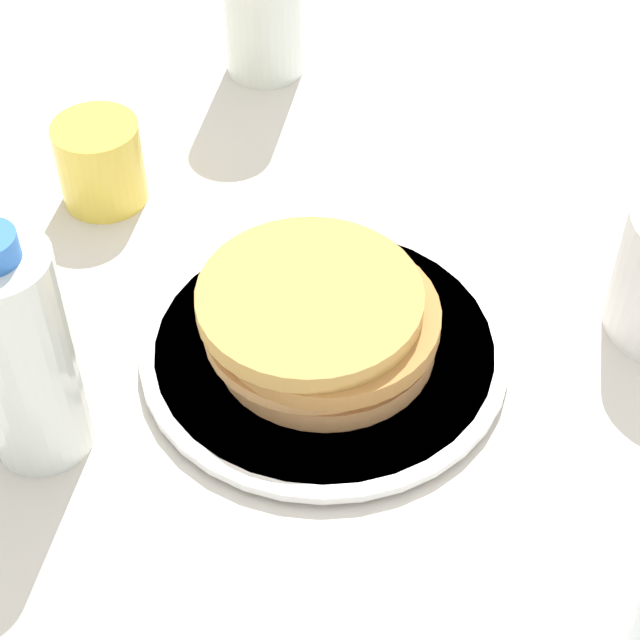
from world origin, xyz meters
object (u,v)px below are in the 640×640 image
plate (320,350)px  pancake_stack (320,321)px  juice_glass (100,163)px  water_bottle_mid (21,353)px

plate → pancake_stack: 0.03m
plate → juice_glass: size_ratio=3.68×
pancake_stack → water_bottle_mid: size_ratio=0.93×
plate → pancake_stack: pancake_stack is taller
plate → water_bottle_mid: 0.23m
water_bottle_mid → plate: bearing=-0.1°
pancake_stack → water_bottle_mid: (-0.21, 0.00, 0.05)m
pancake_stack → juice_glass: 0.27m
juice_glass → plate: bearing=-66.8°
plate → water_bottle_mid: size_ratio=1.46×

